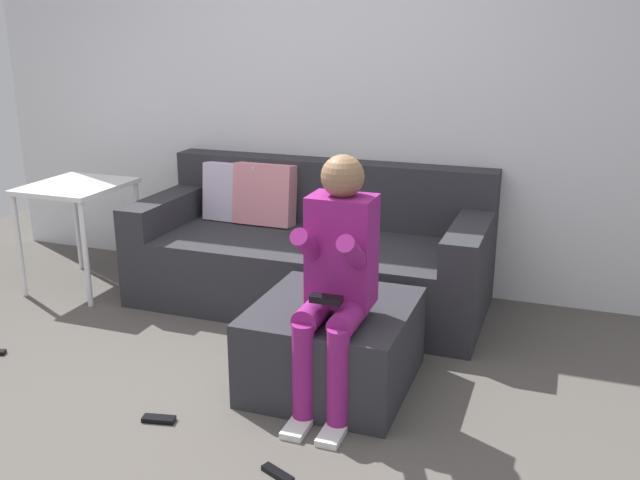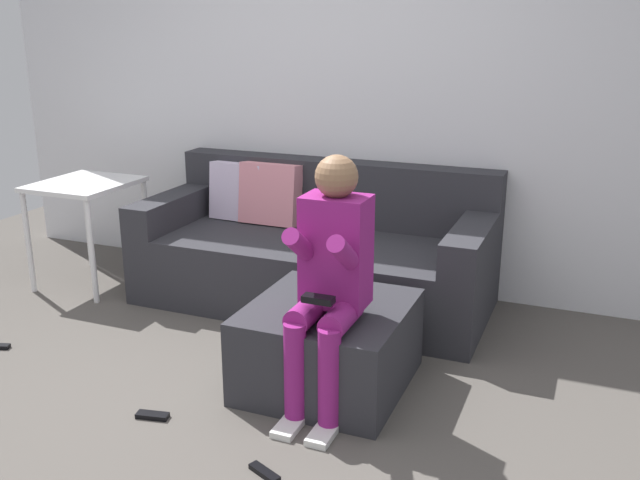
{
  "view_description": "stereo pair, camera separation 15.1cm",
  "coord_description": "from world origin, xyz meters",
  "px_view_note": "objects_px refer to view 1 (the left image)",
  "views": [
    {
      "loc": [
        1.51,
        -2.46,
        1.72
      ],
      "look_at": [
        0.25,
        1.01,
        0.59
      ],
      "focal_mm": 39.58,
      "sensor_mm": 36.0,
      "label": 1
    },
    {
      "loc": [
        1.65,
        -2.4,
        1.72
      ],
      "look_at": [
        0.25,
        1.01,
        0.59
      ],
      "focal_mm": 39.58,
      "sensor_mm": 36.0,
      "label": 2
    }
  ],
  "objects_px": {
    "couch_sectional": "(311,253)",
    "ottoman": "(333,345)",
    "remote_by_storage_bin": "(159,419)",
    "remote_near_ottoman": "(278,474)",
    "person_seated": "(336,272)",
    "side_table": "(77,199)"
  },
  "relations": [
    {
      "from": "side_table",
      "to": "remote_near_ottoman",
      "type": "height_order",
      "value": "side_table"
    },
    {
      "from": "ottoman",
      "to": "remote_near_ottoman",
      "type": "distance_m",
      "value": 0.82
    },
    {
      "from": "ottoman",
      "to": "remote_near_ottoman",
      "type": "xyz_separation_m",
      "value": [
        0.04,
        -0.79,
        -0.2
      ]
    },
    {
      "from": "couch_sectional",
      "to": "person_seated",
      "type": "height_order",
      "value": "person_seated"
    },
    {
      "from": "ottoman",
      "to": "side_table",
      "type": "distance_m",
      "value": 2.2
    },
    {
      "from": "couch_sectional",
      "to": "side_table",
      "type": "distance_m",
      "value": 1.59
    },
    {
      "from": "couch_sectional",
      "to": "remote_by_storage_bin",
      "type": "distance_m",
      "value": 1.66
    },
    {
      "from": "ottoman",
      "to": "person_seated",
      "type": "height_order",
      "value": "person_seated"
    },
    {
      "from": "ottoman",
      "to": "remote_near_ottoman",
      "type": "bearing_deg",
      "value": -87.2
    },
    {
      "from": "couch_sectional",
      "to": "side_table",
      "type": "height_order",
      "value": "couch_sectional"
    },
    {
      "from": "ottoman",
      "to": "remote_near_ottoman",
      "type": "height_order",
      "value": "ottoman"
    },
    {
      "from": "side_table",
      "to": "remote_near_ottoman",
      "type": "bearing_deg",
      "value": -36.03
    },
    {
      "from": "side_table",
      "to": "remote_by_storage_bin",
      "type": "distance_m",
      "value": 2.03
    },
    {
      "from": "couch_sectional",
      "to": "ottoman",
      "type": "xyz_separation_m",
      "value": [
        0.5,
        -1.02,
        -0.11
      ]
    },
    {
      "from": "ottoman",
      "to": "remote_near_ottoman",
      "type": "relative_size",
      "value": 5.1
    },
    {
      "from": "ottoman",
      "to": "person_seated",
      "type": "relative_size",
      "value": 0.67
    },
    {
      "from": "ottoman",
      "to": "person_seated",
      "type": "distance_m",
      "value": 0.49
    },
    {
      "from": "couch_sectional",
      "to": "remote_by_storage_bin",
      "type": "height_order",
      "value": "couch_sectional"
    },
    {
      "from": "person_seated",
      "to": "remote_near_ottoman",
      "type": "height_order",
      "value": "person_seated"
    },
    {
      "from": "side_table",
      "to": "remote_by_storage_bin",
      "type": "height_order",
      "value": "side_table"
    },
    {
      "from": "ottoman",
      "to": "remote_by_storage_bin",
      "type": "height_order",
      "value": "ottoman"
    },
    {
      "from": "remote_by_storage_bin",
      "to": "side_table",
      "type": "bearing_deg",
      "value": 125.42
    }
  ]
}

